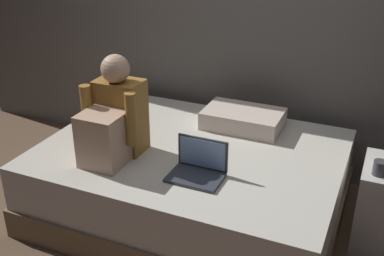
% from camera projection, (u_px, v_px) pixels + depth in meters
% --- Properties ---
extents(ground_plane, '(8.00, 8.00, 0.00)m').
position_uv_depth(ground_plane, '(201.00, 243.00, 3.06)').
color(ground_plane, brown).
extents(wall_back, '(5.60, 0.10, 2.70)m').
position_uv_depth(wall_back, '(266.00, 0.00, 3.47)').
color(wall_back, '#605B56').
rests_on(wall_back, ground_plane).
extents(bed, '(2.00, 1.50, 0.51)m').
position_uv_depth(bed, '(192.00, 181.00, 3.27)').
color(bed, '#7A6047').
rests_on(bed, ground_plane).
extents(person_sitting, '(0.39, 0.44, 0.66)m').
position_uv_depth(person_sitting, '(114.00, 119.00, 2.97)').
color(person_sitting, olive).
rests_on(person_sitting, bed).
extents(laptop, '(0.32, 0.23, 0.22)m').
position_uv_depth(laptop, '(198.00, 167.00, 2.81)').
color(laptop, '#333842').
rests_on(laptop, bed).
extents(pillow, '(0.56, 0.36, 0.13)m').
position_uv_depth(pillow, '(243.00, 119.00, 3.43)').
color(pillow, beige).
rests_on(pillow, bed).
extents(mug, '(0.08, 0.08, 0.09)m').
position_uv_depth(mug, '(380.00, 168.00, 2.75)').
color(mug, '#3D3D42').
rests_on(mug, nightstand).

